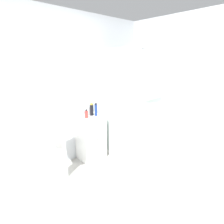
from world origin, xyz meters
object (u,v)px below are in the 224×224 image
(soap_dispenser, at_px, (86,114))
(shampoo_bottle_tall_black, at_px, (92,110))
(sink, at_px, (60,141))
(lotion_bottle_white, at_px, (88,111))
(shampoo_bottle_blue, at_px, (96,110))

(soap_dispenser, relative_size, shampoo_bottle_tall_black, 0.70)
(sink, distance_m, soap_dispenser, 0.64)
(lotion_bottle_white, bearing_deg, shampoo_bottle_tall_black, -55.09)
(shampoo_bottle_tall_black, distance_m, shampoo_bottle_blue, 0.09)
(sink, bearing_deg, shampoo_bottle_tall_black, 15.11)
(soap_dispenser, relative_size, lotion_bottle_white, 0.96)
(sink, height_order, soap_dispenser, sink)
(soap_dispenser, distance_m, shampoo_bottle_tall_black, 0.17)
(shampoo_bottle_blue, xyz_separation_m, lotion_bottle_white, (-0.07, 0.13, -0.05))
(shampoo_bottle_tall_black, bearing_deg, sink, -164.89)
(sink, xyz_separation_m, shampoo_bottle_tall_black, (0.72, 0.20, 0.29))
(soap_dispenser, distance_m, lotion_bottle_white, 0.16)
(shampoo_bottle_blue, bearing_deg, lotion_bottle_white, 117.68)
(shampoo_bottle_blue, height_order, lotion_bottle_white, shampoo_bottle_blue)
(shampoo_bottle_tall_black, xyz_separation_m, lotion_bottle_white, (-0.04, 0.05, -0.04))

